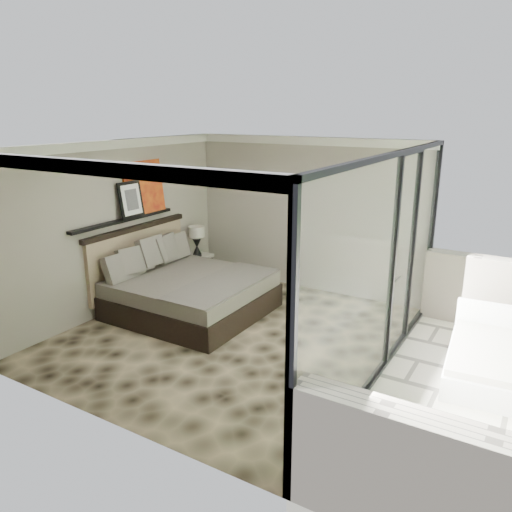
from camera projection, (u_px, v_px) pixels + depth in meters
The scene contains 13 objects.
floor at pixel (231, 335), 7.49m from camera, with size 5.00×5.00×0.00m, color black.
ceiling at pixel (229, 145), 6.71m from camera, with size 4.50×5.00×0.02m, color silver.
back_wall at pixel (306, 215), 9.14m from camera, with size 4.50×0.02×2.80m, color gray.
left_wall at pixel (117, 227), 8.21m from camera, with size 0.02×5.00×2.80m, color gray.
glass_wall at pixel (386, 270), 5.98m from camera, with size 0.08×5.00×2.80m, color white.
terrace_slab at pixel (506, 414), 5.65m from camera, with size 3.00×5.00×0.12m, color beige.
picture_ledge at pixel (124, 220), 8.23m from camera, with size 0.12×2.20×0.05m, color black.
bed at pixel (186, 290), 8.28m from camera, with size 2.32×2.25×1.29m.
nightstand at pixel (197, 268), 9.86m from camera, with size 0.49×0.49×0.49m, color black.
table_lamp at pixel (197, 236), 9.71m from camera, with size 0.31×0.31×0.57m.
abstract_canvas at pixel (144, 187), 8.54m from camera, with size 0.04×0.90×0.90m, color #B0140F.
framed_print at pixel (131, 200), 8.24m from camera, with size 0.03×0.50×0.60m, color black.
lounger at pixel (485, 358), 6.34m from camera, with size 1.01×1.82×0.68m.
Camera 1 is at (3.86, -5.68, 3.25)m, focal length 35.00 mm.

